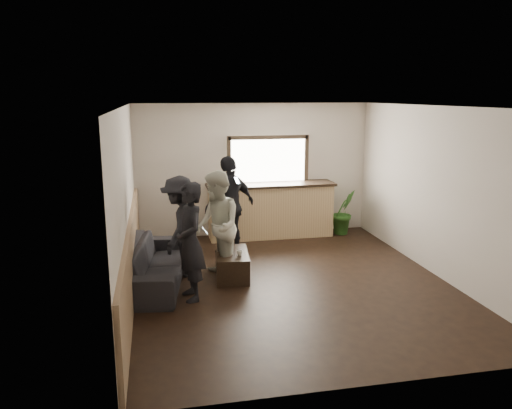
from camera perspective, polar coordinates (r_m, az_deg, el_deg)
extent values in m
cube|color=black|center=(8.19, 3.90, -8.86)|extent=(5.00, 6.00, 0.01)
cube|color=silver|center=(7.63, 4.21, 11.12)|extent=(5.00, 6.00, 0.01)
cube|color=beige|center=(10.67, -0.26, 3.99)|extent=(5.00, 0.01, 2.80)
cube|color=beige|center=(5.06, 13.19, -6.03)|extent=(5.00, 0.01, 2.80)
cube|color=beige|center=(7.53, -14.61, -0.02)|extent=(0.01, 6.00, 2.80)
cube|color=beige|center=(8.79, 19.96, 1.39)|extent=(0.01, 6.00, 2.80)
cube|color=#967555|center=(7.75, -14.04, -6.16)|extent=(0.06, 5.90, 1.10)
cube|color=tan|center=(10.59, 1.67, -0.77)|extent=(2.60, 0.60, 1.10)
cube|color=black|center=(10.47, 1.69, 2.29)|extent=(2.70, 0.68, 0.05)
cube|color=white|center=(10.66, 1.37, 5.07)|extent=(1.60, 0.06, 0.90)
cube|color=#3F3326|center=(10.58, 1.42, 7.68)|extent=(1.72, 0.08, 0.08)
cube|color=#3F3326|center=(10.48, -3.10, 4.92)|extent=(0.08, 0.08, 1.06)
cube|color=#3F3326|center=(10.85, 5.75, 5.14)|extent=(0.08, 0.08, 1.06)
imported|color=black|center=(8.19, -11.61, -6.60)|extent=(1.22, 2.39, 0.67)
cube|color=black|center=(8.35, -2.75, -6.88)|extent=(0.62, 1.00, 0.42)
imported|color=silver|center=(8.44, -3.59, -4.85)|extent=(0.14, 0.14, 0.09)
imported|color=silver|center=(8.10, -1.90, -5.57)|extent=(0.13, 0.13, 0.09)
imported|color=#2D6623|center=(10.96, 9.98, -0.84)|extent=(0.64, 0.57, 0.97)
imported|color=black|center=(7.34, -7.53, -4.25)|extent=(0.54, 0.71, 1.75)
cube|color=black|center=(7.36, -5.91, -2.95)|extent=(0.10, 0.09, 0.12)
cube|color=white|center=(7.35, -5.90, -2.93)|extent=(0.09, 0.08, 0.11)
imported|color=beige|center=(8.04, -4.49, -2.54)|extent=(0.75, 0.93, 1.80)
cube|color=black|center=(8.07, -2.96, -2.13)|extent=(0.10, 0.08, 0.12)
cube|color=white|center=(8.07, -2.96, -2.11)|extent=(0.08, 0.07, 0.11)
imported|color=black|center=(8.33, -8.67, -2.51)|extent=(0.94, 1.23, 1.68)
cube|color=black|center=(8.25, -7.22, -1.78)|extent=(0.11, 0.10, 0.12)
cube|color=white|center=(8.24, -7.22, -1.76)|extent=(0.09, 0.08, 0.11)
imported|color=black|center=(9.31, -3.01, -0.17)|extent=(1.18, 0.94, 1.88)
cube|color=black|center=(9.04, -2.19, 2.76)|extent=(0.11, 0.11, 0.12)
cube|color=white|center=(9.04, -2.19, 2.77)|extent=(0.09, 0.10, 0.11)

